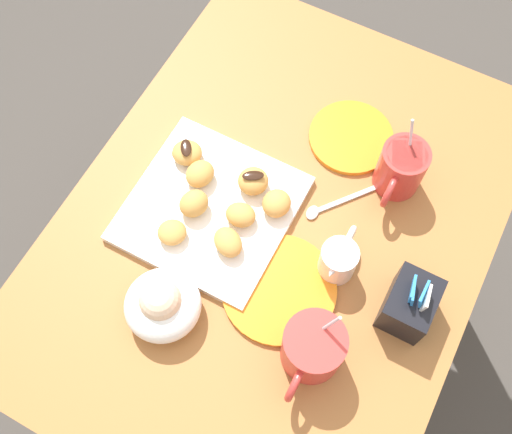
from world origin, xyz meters
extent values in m
plane|color=#423D38|center=(0.00, 0.00, 0.00)|extent=(8.00, 8.00, 0.00)
cube|color=#A36633|center=(0.00, 0.00, 0.72)|extent=(0.93, 0.69, 0.04)
cube|color=#A36633|center=(-0.40, -0.28, 0.35)|extent=(0.07, 0.07, 0.70)
cube|color=#A36633|center=(0.40, -0.28, 0.35)|extent=(0.07, 0.07, 0.70)
cube|color=#A36633|center=(-0.40, 0.28, 0.35)|extent=(0.07, 0.07, 0.70)
cube|color=white|center=(0.03, -0.11, 0.75)|extent=(0.27, 0.27, 0.02)
cylinder|color=red|center=(-0.17, 0.15, 0.79)|extent=(0.08, 0.08, 0.10)
torus|color=red|center=(-0.12, 0.15, 0.79)|extent=(0.06, 0.01, 0.06)
cylinder|color=#331E11|center=(-0.17, 0.15, 0.83)|extent=(0.07, 0.07, 0.01)
cylinder|color=silver|center=(-0.19, 0.15, 0.82)|extent=(0.03, 0.04, 0.13)
cylinder|color=red|center=(0.17, 0.15, 0.79)|extent=(0.09, 0.09, 0.10)
torus|color=red|center=(0.23, 0.15, 0.79)|extent=(0.06, 0.01, 0.06)
cylinder|color=#331E11|center=(0.17, 0.15, 0.83)|extent=(0.08, 0.08, 0.01)
cylinder|color=silver|center=(0.15, 0.15, 0.83)|extent=(0.03, 0.04, 0.13)
cylinder|color=white|center=(0.03, 0.12, 0.77)|extent=(0.06, 0.06, 0.07)
cone|color=white|center=(0.05, 0.12, 0.80)|extent=(0.02, 0.02, 0.02)
torus|color=white|center=(-0.01, 0.12, 0.78)|extent=(0.05, 0.01, 0.05)
cylinder|color=white|center=(0.03, 0.12, 0.80)|extent=(0.05, 0.05, 0.01)
cube|color=black|center=(0.04, 0.25, 0.78)|extent=(0.09, 0.07, 0.08)
cube|color=#2D84D1|center=(0.03, 0.26, 0.83)|extent=(0.04, 0.01, 0.03)
cube|color=#2D84D1|center=(0.04, 0.24, 0.83)|extent=(0.04, 0.01, 0.03)
cube|color=white|center=(0.04, 0.26, 0.83)|extent=(0.04, 0.01, 0.03)
cube|color=#2D84D1|center=(0.04, 0.24, 0.83)|extent=(0.04, 0.02, 0.03)
ellipsoid|color=white|center=(0.22, -0.09, 0.77)|extent=(0.12, 0.12, 0.07)
sphere|color=beige|center=(0.22, -0.09, 0.79)|extent=(0.07, 0.07, 0.07)
ellipsoid|color=green|center=(0.23, -0.09, 0.81)|extent=(0.03, 0.02, 0.01)
cylinder|color=orange|center=(0.10, 0.06, 0.74)|extent=(0.19, 0.19, 0.01)
cylinder|color=orange|center=(-0.21, 0.04, 0.74)|extent=(0.15, 0.15, 0.01)
cube|color=silver|center=(-0.11, 0.09, 0.74)|extent=(0.12, 0.10, 0.00)
ellipsoid|color=silver|center=(-0.05, 0.04, 0.74)|extent=(0.03, 0.02, 0.01)
ellipsoid|color=#D19347|center=(-0.04, -0.19, 0.77)|extent=(0.06, 0.07, 0.03)
ellipsoid|color=black|center=(-0.04, -0.19, 0.79)|extent=(0.04, 0.03, 0.00)
ellipsoid|color=#D19347|center=(-0.02, -0.01, 0.77)|extent=(0.05, 0.05, 0.04)
ellipsoid|color=#D19347|center=(0.04, -0.13, 0.77)|extent=(0.06, 0.06, 0.04)
ellipsoid|color=#D19347|center=(-0.04, -0.07, 0.77)|extent=(0.07, 0.07, 0.04)
ellipsoid|color=black|center=(-0.04, -0.07, 0.79)|extent=(0.03, 0.04, 0.00)
ellipsoid|color=#D19347|center=(-0.01, -0.15, 0.77)|extent=(0.06, 0.05, 0.04)
ellipsoid|color=#D19347|center=(0.02, -0.06, 0.77)|extent=(0.05, 0.06, 0.03)
ellipsoid|color=#D19347|center=(0.10, -0.14, 0.77)|extent=(0.06, 0.06, 0.03)
ellipsoid|color=#D19347|center=(0.08, -0.05, 0.77)|extent=(0.07, 0.07, 0.03)
camera|label=1|loc=(0.38, 0.16, 1.68)|focal=42.62mm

